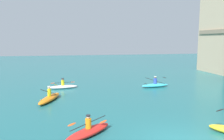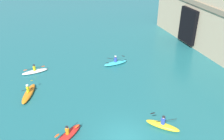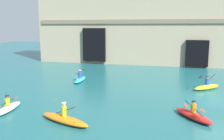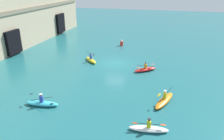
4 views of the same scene
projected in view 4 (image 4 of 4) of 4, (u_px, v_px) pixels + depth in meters
The scene contains 7 objects.
ground_plane at pixel (115, 63), 28.69m from camera, with size 120.00×120.00×0.00m, color #1E6066.
kayak_cyan at pixel (42, 103), 18.87m from camera, with size 1.09×3.03×1.12m.
kayak_red at pixel (145, 69), 26.15m from camera, with size 2.42×2.74×1.08m.
kayak_yellow at pixel (91, 60), 29.26m from camera, with size 2.50×2.41×1.32m.
kayak_orange at pixel (164, 100), 19.32m from camera, with size 3.50×1.90×1.22m.
kayak_white at pixel (149, 128), 15.65m from camera, with size 1.10×2.91×1.03m.
marker_buoy at pixel (122, 43), 36.44m from camera, with size 0.52×0.52×1.14m.
Camera 4 is at (-26.11, -6.53, 9.98)m, focal length 35.00 mm.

